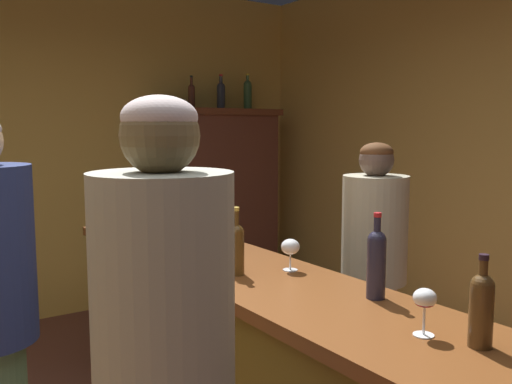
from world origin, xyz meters
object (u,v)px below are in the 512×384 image
(wine_bottle_rose, at_px, (190,217))
(wine_bottle_riesling, at_px, (376,261))
(wine_bottle_merlot, at_px, (236,246))
(wine_glass_front, at_px, (425,301))
(wine_bottle_pinot, at_px, (141,222))
(cheese_plate, at_px, (126,234))
(bar_counter, at_px, (247,374))
(wine_glass_rear, at_px, (290,248))
(flower_arrangement, at_px, (129,209))
(display_bottle_left, at_px, (192,95))
(wine_glass_spare, at_px, (170,211))
(display_bottle_center, at_px, (248,93))
(wine_bottle_chardonnay, at_px, (481,306))
(display_bottle_midleft, at_px, (221,94))
(wine_glass_mid, at_px, (164,215))
(bartender, at_px, (374,273))
(display_cabinet, at_px, (220,200))
(wine_bottle_malbec, at_px, (148,204))

(wine_bottle_rose, bearing_deg, wine_bottle_riesling, -86.71)
(wine_bottle_merlot, xyz_separation_m, wine_bottle_rose, (0.18, 0.77, 0.01))
(wine_bottle_rose, xyz_separation_m, wine_glass_front, (-0.07, -1.68, -0.02))
(wine_bottle_riesling, xyz_separation_m, wine_bottle_pinot, (-0.35, 1.38, -0.02))
(wine_bottle_riesling, height_order, cheese_plate, wine_bottle_riesling)
(bar_counter, xyz_separation_m, wine_glass_front, (0.01, -0.96, 0.60))
(bar_counter, distance_m, wine_glass_rear, 0.63)
(flower_arrangement, relative_size, display_bottle_left, 1.28)
(wine_bottle_rose, bearing_deg, bar_counter, -96.90)
(display_bottle_left, bearing_deg, wine_bottle_rose, -118.06)
(bar_counter, distance_m, wine_bottle_rose, 0.95)
(wine_glass_spare, bearing_deg, display_bottle_left, 57.31)
(wine_glass_rear, xyz_separation_m, wine_glass_spare, (0.03, 1.28, -0.00))
(display_bottle_center, bearing_deg, wine_glass_front, -115.25)
(wine_bottle_riesling, xyz_separation_m, wine_bottle_chardonnay, (-0.09, -0.49, -0.02))
(wine_bottle_merlot, xyz_separation_m, display_bottle_midleft, (1.43, 2.55, 0.81))
(flower_arrangement, distance_m, display_bottle_left, 2.15)
(wine_glass_mid, relative_size, display_bottle_midleft, 0.51)
(wine_bottle_pinot, xyz_separation_m, wine_glass_rear, (0.33, -0.89, -0.02))
(wine_bottle_riesling, bearing_deg, bartender, 44.02)
(display_bottle_left, bearing_deg, display_cabinet, 0.00)
(wine_bottle_pinot, distance_m, wine_glass_spare, 0.53)
(wine_bottle_merlot, relative_size, display_bottle_center, 0.86)
(bar_counter, height_order, wine_glass_rear, wine_glass_rear)
(wine_bottle_chardonnay, height_order, cheese_plate, wine_bottle_chardonnay)
(wine_bottle_pinot, xyz_separation_m, display_bottle_midleft, (1.53, 1.73, 0.82))
(wine_bottle_riesling, height_order, bartender, bartender)
(wine_bottle_riesling, bearing_deg, wine_glass_front, -113.85)
(bar_counter, relative_size, cheese_plate, 20.15)
(bar_counter, xyz_separation_m, display_cabinet, (1.33, 2.49, 0.43))
(display_cabinet, xyz_separation_m, wine_glass_spare, (-1.15, -1.34, 0.16))
(wine_glass_rear, bearing_deg, display_bottle_center, 60.28)
(display_cabinet, distance_m, wine_bottle_rose, 2.17)
(wine_bottle_malbec, distance_m, wine_bottle_pinot, 0.55)
(wine_bottle_riesling, height_order, wine_bottle_rose, wine_bottle_riesling)
(wine_bottle_chardonnay, distance_m, display_bottle_left, 3.81)
(wine_bottle_pinot, distance_m, display_bottle_left, 2.26)
(wine_bottle_malbec, bearing_deg, display_cabinet, 44.49)
(wine_bottle_merlot, distance_m, wine_glass_rear, 0.25)
(wine_bottle_malbec, distance_m, wine_bottle_rose, 0.54)
(bar_counter, xyz_separation_m, display_bottle_midleft, (1.34, 2.49, 1.43))
(wine_bottle_merlot, xyz_separation_m, wine_glass_front, (0.10, -0.91, -0.01))
(wine_bottle_chardonnay, bearing_deg, wine_glass_rear, 86.11)
(display_cabinet, bearing_deg, wine_bottle_merlot, -119.07)
(wine_bottle_merlot, xyz_separation_m, cheese_plate, (-0.07, 1.10, -0.12))
(flower_arrangement, relative_size, cheese_plate, 2.59)
(wine_glass_mid, distance_m, wine_glass_spare, 0.31)
(wine_bottle_merlot, relative_size, display_bottle_left, 1.00)
(wine_bottle_chardonnay, height_order, display_bottle_center, display_bottle_center)
(wine_bottle_riesling, height_order, flower_arrangement, flower_arrangement)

